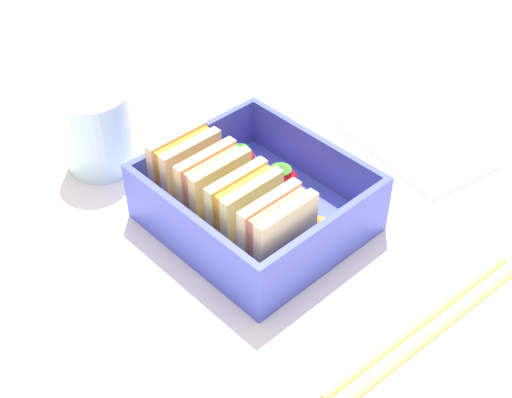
{
  "coord_description": "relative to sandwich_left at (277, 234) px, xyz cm",
  "views": [
    {
      "loc": [
        -32.79,
        31.03,
        41.82
      ],
      "look_at": [
        0.0,
        0.0,
        2.7
      ],
      "focal_mm": 50.0,
      "sensor_mm": 36.0,
      "label": 1
    }
  ],
  "objects": [
    {
      "name": "folded_napkin",
      "position": [
        2.9,
        -21.89,
        -4.19
      ],
      "size": [
        15.54,
        11.19,
        0.4
      ],
      "primitive_type": "cube",
      "rotation": [
        0.0,
        0.0,
        -0.18
      ],
      "color": "silver",
      "rests_on": "ground_plane"
    },
    {
      "name": "bento_tray",
      "position": [
        5.51,
        -2.97,
        -3.79
      ],
      "size": [
        16.49,
        14.98,
        1.2
      ],
      "primitive_type": "cube",
      "color": "#434EC8",
      "rests_on": "ground_plane"
    },
    {
      "name": "carrot_stick_far_left",
      "position": [
        0.46,
        -5.63,
        -2.68
      ],
      "size": [
        4.87,
        3.56,
        1.02
      ],
      "primitive_type": "cylinder",
      "rotation": [
        1.57,
        0.0,
        2.13
      ],
      "color": "orange",
      "rests_on": "bento_tray"
    },
    {
      "name": "strawberry_far_left",
      "position": [
        10.39,
        -5.66,
        -1.7
      ],
      "size": [
        2.72,
        2.72,
        3.32
      ],
      "color": "red",
      "rests_on": "bento_tray"
    },
    {
      "name": "sandwich_center_left",
      "position": [
        3.67,
        0.0,
        0.0
      ],
      "size": [
        2.66,
        5.93,
        6.37
      ],
      "color": "#D4C482",
      "rests_on": "bento_tray"
    },
    {
      "name": "ground_plane",
      "position": [
        5.51,
        -2.97,
        -5.39
      ],
      "size": [
        120.0,
        120.0,
        2.0
      ],
      "primitive_type": "cube",
      "color": "silver"
    },
    {
      "name": "sandwich_center",
      "position": [
        7.35,
        0.0,
        0.0
      ],
      "size": [
        2.66,
        5.93,
        6.37
      ],
      "color": "#E3C07B",
      "rests_on": "bento_tray"
    },
    {
      "name": "chopstick_pair",
      "position": [
        -11.66,
        -4.33,
        -4.04
      ],
      "size": [
        3.25,
        20.52,
        0.7
      ],
      "color": "tan",
      "rests_on": "ground_plane"
    },
    {
      "name": "bento_rim",
      "position": [
        5.51,
        -2.97,
        -0.96
      ],
      "size": [
        16.49,
        14.98,
        4.45
      ],
      "color": "#434EC8",
      "rests_on": "bento_tray"
    },
    {
      "name": "sandwich_center_right",
      "position": [
        11.02,
        0.0,
        0.0
      ],
      "size": [
        2.66,
        5.93,
        6.37
      ],
      "color": "#DBB48C",
      "rests_on": "bento_tray"
    },
    {
      "name": "drinking_glass",
      "position": [
        21.47,
        1.91,
        -0.49
      ],
      "size": [
        6.38,
        6.38,
        7.79
      ],
      "primitive_type": "cylinder",
      "color": "silver",
      "rests_on": "ground_plane"
    },
    {
      "name": "strawberry_left",
      "position": [
        5.24,
        -5.85,
        -1.5
      ],
      "size": [
        3.14,
        3.14,
        3.74
      ],
      "color": "red",
      "rests_on": "bento_tray"
    },
    {
      "name": "sandwich_left",
      "position": [
        0.0,
        0.0,
        0.0
      ],
      "size": [
        2.66,
        5.93,
        6.37
      ],
      "color": "beige",
      "rests_on": "bento_tray"
    }
  ]
}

